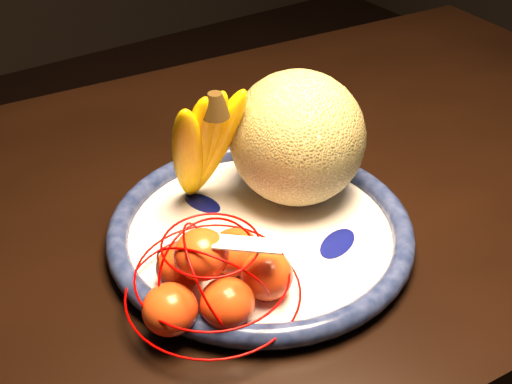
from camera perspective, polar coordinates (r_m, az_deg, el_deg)
dining_table at (r=1.00m, az=3.03°, el=-1.68°), size 1.48×0.97×0.71m
fruit_bowl at (r=0.82m, az=0.39°, el=-3.45°), size 0.39×0.39×0.03m
cantaloupe at (r=0.84m, az=3.70°, el=4.80°), size 0.18×0.18×0.18m
banana_bunch at (r=0.81m, az=-4.91°, el=4.42°), size 0.13×0.12×0.20m
mandarin_bag at (r=0.71m, az=-3.77°, el=-7.51°), size 0.24×0.24×0.12m
price_tag at (r=0.67m, az=-0.81°, el=-4.64°), size 0.07×0.06×0.01m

